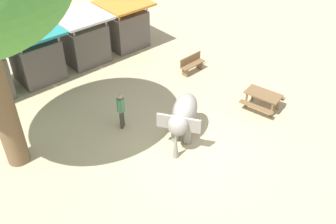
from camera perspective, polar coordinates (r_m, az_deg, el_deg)
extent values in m
plane|color=tan|center=(14.85, 2.59, -5.12)|extent=(60.00, 60.00, 0.00)
cylinder|color=gray|center=(14.79, 2.97, -3.48)|extent=(0.31, 0.31, 0.72)
cylinder|color=gray|center=(14.87, 1.07, -3.15)|extent=(0.31, 0.31, 0.72)
cylinder|color=gray|center=(15.54, 3.79, -1.18)|extent=(0.31, 0.31, 0.72)
cylinder|color=gray|center=(15.62, 1.99, -0.88)|extent=(0.31, 0.31, 0.72)
ellipsoid|color=gray|center=(14.71, 2.54, 0.26)|extent=(2.02, 1.76, 1.09)
sphere|color=gray|center=(13.77, 1.48, -1.98)|extent=(0.77, 0.77, 0.77)
cone|color=gray|center=(14.00, 1.15, -4.88)|extent=(0.24, 0.24, 1.22)
cube|color=gray|center=(13.77, 3.67, -2.04)|extent=(0.43, 0.58, 0.58)
cube|color=gray|center=(13.95, -0.44, -1.34)|extent=(0.43, 0.58, 0.58)
cylinder|color=#3F3833|center=(15.67, -6.80, -0.80)|extent=(0.14, 0.14, 0.82)
cylinder|color=#3F3833|center=(15.54, -6.97, -1.20)|extent=(0.14, 0.14, 0.82)
cylinder|color=#4C7F59|center=(15.18, -7.07, 1.08)|extent=(0.32, 0.32, 0.58)
sphere|color=tan|center=(14.95, -7.19, 2.32)|extent=(0.22, 0.22, 0.22)
cylinder|color=#4C7F59|center=(15.34, -6.87, 1.58)|extent=(0.09, 0.09, 0.55)
cylinder|color=#4C7F59|center=(15.01, -7.29, 0.66)|extent=(0.09, 0.09, 0.55)
cylinder|color=brown|center=(13.82, -23.54, 0.96)|extent=(0.79, 0.79, 5.02)
cube|color=brown|center=(19.10, 3.71, 7.11)|extent=(1.42, 0.46, 0.06)
cube|color=brown|center=(19.08, 3.36, 7.90)|extent=(1.40, 0.12, 0.40)
cube|color=brown|center=(19.56, 4.74, 7.03)|extent=(0.10, 0.36, 0.42)
cube|color=brown|center=(18.88, 2.58, 5.94)|extent=(0.10, 0.36, 0.42)
cube|color=brown|center=(16.82, 14.07, 2.61)|extent=(1.09, 1.63, 0.06)
cylinder|color=brown|center=(17.13, 16.12, 1.32)|extent=(0.10, 0.10, 0.72)
cylinder|color=brown|center=(16.63, 15.25, 0.29)|extent=(0.10, 0.10, 0.72)
cylinder|color=brown|center=(17.46, 12.56, 2.71)|extent=(0.10, 0.10, 0.72)
cylinder|color=brown|center=(16.97, 11.60, 1.74)|extent=(0.10, 0.10, 0.72)
cube|color=brown|center=(17.48, 14.78, 2.68)|extent=(0.55, 1.52, 0.05)
cube|color=brown|center=(16.51, 13.00, 0.76)|extent=(0.55, 1.52, 0.05)
cylinder|color=gray|center=(18.10, -22.74, 5.02)|extent=(0.10, 0.10, 2.40)
cube|color=#59514C|center=(19.33, -18.96, 7.33)|extent=(2.00, 1.80, 2.00)
cube|color=teal|center=(18.70, -19.86, 11.20)|extent=(2.50, 2.50, 0.12)
cylinder|color=gray|center=(20.20, -17.80, 9.55)|extent=(0.10, 0.10, 2.40)
cylinder|color=gray|center=(18.87, -15.58, 7.98)|extent=(0.10, 0.10, 2.40)
cylinder|color=gray|center=(19.68, -22.44, 7.70)|extent=(0.10, 0.10, 2.40)
cylinder|color=gray|center=(18.30, -20.49, 5.96)|extent=(0.10, 0.10, 2.40)
cube|color=#59514C|center=(20.27, -12.38, 9.95)|extent=(2.00, 1.80, 2.00)
cube|color=silver|center=(19.67, -12.94, 13.73)|extent=(2.50, 2.50, 0.12)
cylinder|color=gray|center=(21.22, -11.50, 11.94)|extent=(0.10, 0.10, 2.40)
cylinder|color=gray|center=(19.95, -9.00, 10.56)|extent=(0.10, 0.10, 2.40)
cylinder|color=gray|center=(20.49, -15.81, 10.32)|extent=(0.10, 0.10, 2.40)
cylinder|color=gray|center=(19.17, -13.49, 8.81)|extent=(0.10, 0.10, 2.40)
cube|color=#59514C|center=(21.49, -6.36, 12.20)|extent=(2.00, 1.80, 2.00)
cube|color=orange|center=(20.92, -6.64, 15.82)|extent=(2.50, 2.50, 0.12)
cylinder|color=gray|center=(22.49, -5.75, 13.96)|extent=(0.10, 0.10, 2.40)
cylinder|color=gray|center=(21.30, -3.08, 12.73)|extent=(0.10, 0.10, 2.40)
cylinder|color=gray|center=(21.58, -9.67, 12.60)|extent=(0.10, 0.10, 2.40)
cylinder|color=gray|center=(20.34, -7.11, 11.27)|extent=(0.10, 0.10, 2.40)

